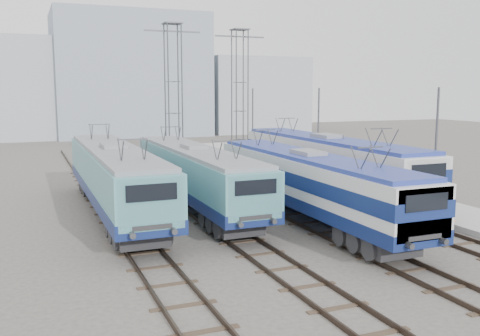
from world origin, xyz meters
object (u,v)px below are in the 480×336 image
Objects in this scene: safety_cone at (452,216)px; mast_mid at (318,137)px; locomotive_center_left at (196,173)px; mast_front at (435,155)px; mast_rear at (253,126)px; catenary_tower_east at (240,92)px; locomotive_far_left at (115,175)px; catenary_tower_west at (174,93)px; locomotive_center_right at (309,181)px; locomotive_far_right at (328,160)px.

mast_mid is at bearing 89.95° from safety_cone.
mast_front is at bearing -33.03° from locomotive_center_left.
mast_rear reaches higher than safety_cone.
catenary_tower_east reaches higher than safety_cone.
mast_rear is 25.60m from safety_cone.
catenary_tower_west is (6.75, 12.72, 4.35)m from locomotive_far_left.
catenary_tower_west reaches higher than mast_rear.
mast_front is (2.10, -22.00, -3.14)m from catenary_tower_east.
safety_cone is at bearing -28.02° from locomotive_center_right.
catenary_tower_west is (2.25, 12.95, 4.46)m from locomotive_center_left.
mast_front is (10.85, -7.05, 1.32)m from locomotive_center_left.
locomotive_center_right is at bearing -106.06° from mast_rear.
locomotive_far_left is 36.23× the size of safety_cone.
locomotive_far_right is at bearing 103.70° from mast_front.
catenary_tower_east reaches higher than locomotive_center_left.
safety_cone is at bearing -78.48° from locomotive_far_right.
locomotive_far_left is 4.51m from locomotive_center_left.
catenary_tower_east is 10.69m from mast_mid.
locomotive_far_left reaches higher than safety_cone.
locomotive_center_left is at bearing -99.86° from catenary_tower_west.
locomotive_far_left is 1.06× the size of locomotive_center_left.
locomotive_center_right is at bearing 162.95° from mast_front.
locomotive_center_left is 13.01m from mast_front.
locomotive_far_left reaches higher than locomotive_center_right.
catenary_tower_west is 23.87m from safety_cone.
locomotive_center_right is at bearing -101.97° from catenary_tower_east.
locomotive_center_left is at bearing 146.97° from mast_front.
mast_mid is at bearing -42.93° from catenary_tower_west.
mast_mid reaches higher than locomotive_center_right.
locomotive_far_right is 4.91m from mast_mid.
catenary_tower_west reaches higher than mast_mid.
mast_rear is at bearing 83.57° from locomotive_far_right.
locomotive_center_right is 18.72m from catenary_tower_west.
locomotive_center_left is at bearing -120.35° from catenary_tower_east.
mast_front is 1.00× the size of mast_mid.
mast_mid is 12.00m from mast_rear.
mast_mid is at bearing 24.51° from locomotive_center_left.
mast_rear is at bearing 43.60° from catenary_tower_east.
mast_rear reaches higher than locomotive_far_left.
mast_mid is 13.76× the size of safety_cone.
catenary_tower_east is at bearing 59.65° from locomotive_center_left.
catenary_tower_east is at bearing 95.09° from safety_cone.
locomotive_far_left is at bearing -117.96° from catenary_tower_west.
catenary_tower_east is at bearing 90.99° from locomotive_far_right.
catenary_tower_west is at bearing 111.84° from safety_cone.
safety_cone is at bearing -90.51° from mast_front.
mast_rear is (0.00, 24.00, 0.00)m from mast_front.
catenary_tower_west is 6.80m from catenary_tower_east.
locomotive_center_right is 22.98m from mast_rear.
catenary_tower_west is at bearing 118.54° from locomotive_far_right.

